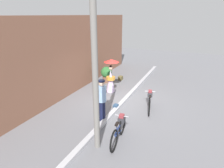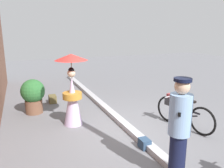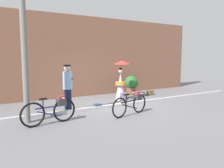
{
  "view_description": "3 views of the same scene",
  "coord_description": "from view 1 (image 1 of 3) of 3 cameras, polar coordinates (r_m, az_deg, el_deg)",
  "views": [
    {
      "loc": [
        -7.97,
        -3.01,
        4.09
      ],
      "look_at": [
        -0.23,
        0.55,
        0.93
      ],
      "focal_mm": 30.23,
      "sensor_mm": 36.0,
      "label": 1
    },
    {
      "loc": [
        -4.58,
        2.35,
        2.42
      ],
      "look_at": [
        0.48,
        0.26,
        1.11
      ],
      "focal_mm": 36.4,
      "sensor_mm": 36.0,
      "label": 2
    },
    {
      "loc": [
        -4.78,
        -7.52,
        2.01
      ],
      "look_at": [
        0.12,
        0.57,
        0.87
      ],
      "focal_mm": 35.88,
      "sensor_mm": 36.0,
      "label": 3
    }
  ],
  "objects": [
    {
      "name": "person_with_parasol",
      "position": [
        10.36,
        -0.35,
        2.61
      ],
      "size": [
        0.82,
        0.82,
        1.84
      ],
      "color": "silver",
      "rests_on": "ground_plane"
    },
    {
      "name": "bicycle_near_officer",
      "position": [
        6.56,
        2.12,
        -13.52
      ],
      "size": [
        1.71,
        0.48,
        0.82
      ],
      "color": "black",
      "rests_on": "ground_plane"
    },
    {
      "name": "utility_pole",
      "position": [
        5.4,
        -5.09,
        2.03
      ],
      "size": [
        0.18,
        0.18,
        4.8
      ],
      "primitive_type": "cylinder",
      "color": "slate",
      "rests_on": "ground_plane"
    },
    {
      "name": "person_officer",
      "position": [
        7.47,
        -3.06,
        -4.69
      ],
      "size": [
        0.34,
        0.34,
        1.74
      ],
      "color": "#141938",
      "rests_on": "ground_plane"
    },
    {
      "name": "backpack_on_pavement",
      "position": [
        8.73,
        1.18,
        -6.81
      ],
      "size": [
        0.25,
        0.19,
        0.2
      ],
      "color": "navy",
      "rests_on": "ground_plane"
    },
    {
      "name": "bicycle_far_side",
      "position": [
        8.74,
        11.32,
        -4.9
      ],
      "size": [
        1.7,
        0.56,
        0.79
      ],
      "color": "black",
      "rests_on": "ground_plane"
    },
    {
      "name": "backpack_spare",
      "position": [
        12.47,
        2.6,
        1.83
      ],
      "size": [
        0.32,
        0.24,
        0.26
      ],
      "color": "brown",
      "rests_on": "ground_plane"
    },
    {
      "name": "building_wall",
      "position": [
        10.28,
        -12.88,
        8.25
      ],
      "size": [
        14.0,
        0.4,
        4.05
      ],
      "primitive_type": "cube",
      "color": "brown",
      "rests_on": "ground_plane"
    },
    {
      "name": "sidewalk_curb",
      "position": [
        9.42,
        3.61,
        -5.01
      ],
      "size": [
        14.0,
        0.2,
        0.12
      ],
      "primitive_type": "cube",
      "color": "#B2B2B7",
      "rests_on": "ground_plane"
    },
    {
      "name": "ground_plane",
      "position": [
        9.45,
        3.6,
        -5.34
      ],
      "size": [
        30.0,
        30.0,
        0.0
      ],
      "primitive_type": "plane",
      "color": "slate"
    },
    {
      "name": "potted_plant_by_door",
      "position": [
        11.92,
        -1.62,
        3.15
      ],
      "size": [
        0.71,
        0.69,
        1.02
      ],
      "color": "brown",
      "rests_on": "ground_plane"
    }
  ]
}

